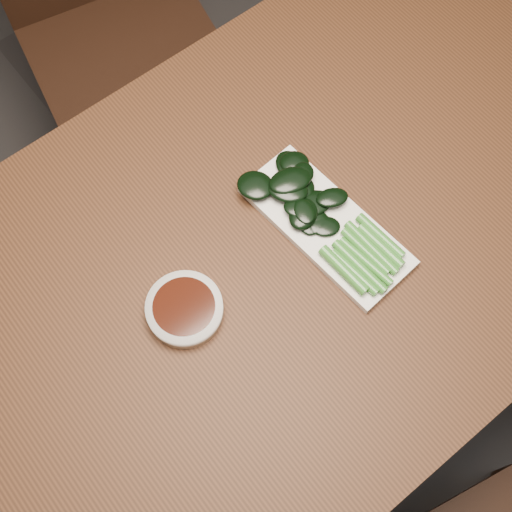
% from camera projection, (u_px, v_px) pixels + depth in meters
% --- Properties ---
extents(ground, '(6.00, 6.00, 0.00)m').
position_uv_depth(ground, '(262.00, 373.00, 1.80)').
color(ground, '#2C2A2A').
rests_on(ground, ground).
extents(table, '(1.40, 0.80, 0.75)m').
position_uv_depth(table, '(265.00, 270.00, 1.17)').
color(table, '#452513').
rests_on(table, ground).
extents(chair_far, '(0.50, 0.50, 0.89)m').
position_uv_depth(chair_far, '(112.00, 19.00, 1.63)').
color(chair_far, black).
rests_on(chair_far, ground).
extents(sauce_bowl, '(0.11, 0.11, 0.03)m').
position_uv_depth(sauce_bowl, '(185.00, 309.00, 1.06)').
color(sauce_bowl, white).
rests_on(sauce_bowl, table).
extents(serving_plate, '(0.14, 0.29, 0.01)m').
position_uv_depth(serving_plate, '(326.00, 226.00, 1.12)').
color(serving_plate, white).
rests_on(serving_plate, table).
extents(gai_lan, '(0.15, 0.30, 0.03)m').
position_uv_depth(gai_lan, '(318.00, 212.00, 1.11)').
color(gai_lan, '#3E872E').
rests_on(gai_lan, serving_plate).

